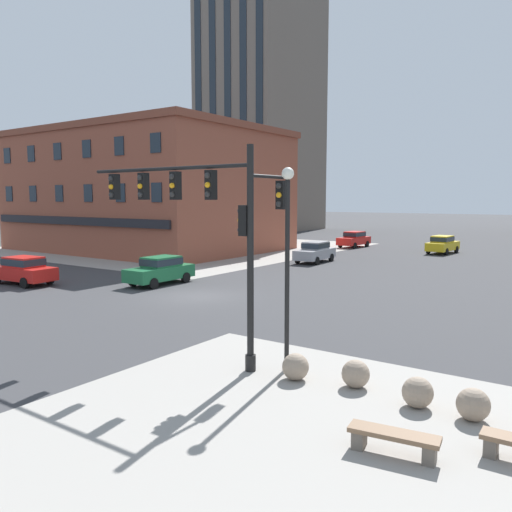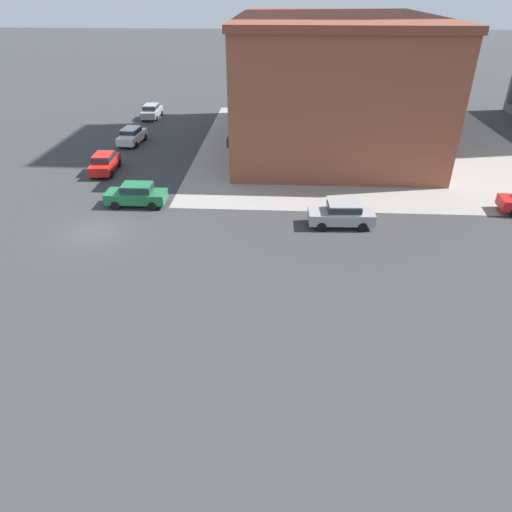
{
  "view_description": "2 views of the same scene",
  "coord_description": "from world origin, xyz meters",
  "px_view_note": "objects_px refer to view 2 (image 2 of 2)",
  "views": [
    {
      "loc": [
        17.8,
        -20.15,
        5.14
      ],
      "look_at": [
        3.84,
        -0.1,
        2.4
      ],
      "focal_mm": 35.95,
      "sensor_mm": 36.0,
      "label": 1
    },
    {
      "loc": [
        26.74,
        12.2,
        14.3
      ],
      "look_at": [
        8.0,
        11.13,
        3.2
      ],
      "focal_mm": 32.42,
      "sensor_mm": 36.0,
      "label": 2
    }
  ],
  "objects_px": {
    "car_main_northbound_far": "(136,194)",
    "car_main_southbound_far": "(342,213)",
    "car_main_northbound_near": "(132,135)",
    "car_parked_curb": "(152,111)",
    "car_cross_eastbound": "(104,162)"
  },
  "relations": [
    {
      "from": "car_main_northbound_near",
      "to": "car_cross_eastbound",
      "type": "xyz_separation_m",
      "value": [
        8.34,
        0.02,
        0.0
      ]
    },
    {
      "from": "car_main_northbound_near",
      "to": "car_main_southbound_far",
      "type": "bearing_deg",
      "value": 47.95
    },
    {
      "from": "car_main_northbound_far",
      "to": "car_parked_curb",
      "type": "height_order",
      "value": "same"
    },
    {
      "from": "car_main_northbound_far",
      "to": "car_main_southbound_far",
      "type": "distance_m",
      "value": 15.01
    },
    {
      "from": "car_main_northbound_near",
      "to": "car_main_northbound_far",
      "type": "bearing_deg",
      "value": 17.51
    },
    {
      "from": "car_main_northbound_far",
      "to": "car_parked_curb",
      "type": "xyz_separation_m",
      "value": [
        -25.57,
        -5.38,
        0.0
      ]
    },
    {
      "from": "car_parked_curb",
      "to": "car_cross_eastbound",
      "type": "bearing_deg",
      "value": 1.94
    },
    {
      "from": "car_main_northbound_far",
      "to": "car_parked_curb",
      "type": "distance_m",
      "value": 26.13
    },
    {
      "from": "car_main_northbound_far",
      "to": "car_parked_curb",
      "type": "relative_size",
      "value": 1.0
    },
    {
      "from": "car_main_southbound_far",
      "to": "car_parked_curb",
      "type": "xyz_separation_m",
      "value": [
        -28.11,
        -20.17,
        0.0
      ]
    },
    {
      "from": "car_main_northbound_near",
      "to": "car_parked_curb",
      "type": "bearing_deg",
      "value": -176.63
    },
    {
      "from": "car_main_northbound_near",
      "to": "car_parked_curb",
      "type": "distance_m",
      "value": 10.49
    },
    {
      "from": "car_main_northbound_far",
      "to": "car_cross_eastbound",
      "type": "relative_size",
      "value": 0.98
    },
    {
      "from": "car_main_northbound_near",
      "to": "car_main_southbound_far",
      "type": "xyz_separation_m",
      "value": [
        17.64,
        19.56,
        0.0
      ]
    },
    {
      "from": "car_main_northbound_near",
      "to": "car_parked_curb",
      "type": "relative_size",
      "value": 1.03
    }
  ]
}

